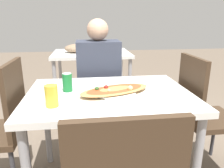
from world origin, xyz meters
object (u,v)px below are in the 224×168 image
(chair_side_right, at_px, (202,111))
(chair_side_left, at_px, (1,124))
(chair_far_seated, at_px, (98,88))
(drink_glass, at_px, (52,96))
(person_seated, at_px, (99,73))
(soda_can, at_px, (67,82))
(dining_table, at_px, (109,104))
(pizza_main, at_px, (115,90))

(chair_side_right, bearing_deg, chair_side_left, -88.71)
(chair_far_seated, distance_m, chair_side_right, 1.00)
(chair_side_right, distance_m, drink_glass, 1.14)
(chair_far_seated, distance_m, person_seated, 0.22)
(chair_side_right, xyz_separation_m, soda_can, (-1.01, -0.01, 0.27))
(soda_can, bearing_deg, chair_side_right, 0.44)
(drink_glass, bearing_deg, chair_side_right, 14.01)
(chair_side_left, bearing_deg, dining_table, -93.00)
(chair_side_right, height_order, drink_glass, chair_side_right)
(dining_table, height_order, soda_can, soda_can)
(chair_far_seated, distance_m, drink_glass, 1.02)
(chair_side_left, distance_m, pizza_main, 0.80)
(dining_table, bearing_deg, chair_side_left, 177.00)
(soda_can, bearing_deg, person_seated, 65.55)
(drink_glass, bearing_deg, dining_table, 29.67)
(chair_side_left, height_order, person_seated, person_seated)
(chair_far_seated, relative_size, pizza_main, 1.81)
(chair_side_right, bearing_deg, soda_can, -89.56)
(chair_side_left, height_order, chair_side_right, same)
(soda_can, relative_size, drink_glass, 1.00)
(chair_far_seated, relative_size, chair_side_right, 1.00)
(dining_table, height_order, drink_glass, drink_glass)
(chair_side_left, relative_size, chair_side_right, 1.00)
(chair_far_seated, bearing_deg, chair_side_right, 139.09)
(chair_far_seated, relative_size, drink_glass, 7.68)
(chair_far_seated, distance_m, pizza_main, 0.79)
(soda_can, height_order, drink_glass, same)
(chair_side_left, distance_m, person_seated, 0.92)
(dining_table, bearing_deg, drink_glass, -150.33)
(person_seated, relative_size, pizza_main, 2.30)
(person_seated, relative_size, drink_glass, 9.76)
(chair_far_seated, relative_size, soda_can, 7.66)
(chair_side_right, relative_size, drink_glass, 7.68)
(pizza_main, bearing_deg, person_seated, 95.84)
(pizza_main, relative_size, drink_glass, 4.25)
(chair_side_right, height_order, soda_can, chair_side_right)
(person_seated, bearing_deg, soda_can, 65.55)
(chair_side_right, bearing_deg, pizza_main, -82.25)
(dining_table, bearing_deg, soda_can, 167.15)
(chair_side_right, bearing_deg, dining_table, -84.44)
(pizza_main, bearing_deg, dining_table, 146.88)
(chair_side_right, relative_size, person_seated, 0.79)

